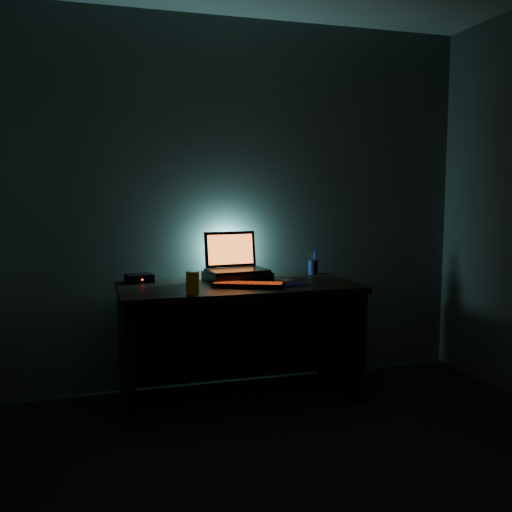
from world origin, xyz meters
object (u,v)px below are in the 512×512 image
at_px(laptop, 234,262).
at_px(router, 139,278).
at_px(mouse, 286,282).
at_px(pen_cup, 313,267).
at_px(keyboard, 248,285).
at_px(juice_glass, 193,283).

distance_m(laptop, router, 0.63).
xyz_separation_m(laptop, mouse, (0.26, -0.29, -0.10)).
height_order(pen_cup, router, pen_cup).
bearing_deg(router, pen_cup, -10.02).
relative_size(laptop, keyboard, 0.89).
distance_m(mouse, router, 0.95).
relative_size(pen_cup, router, 0.53).
bearing_deg(juice_glass, pen_cup, 29.55).
bearing_deg(juice_glass, keyboard, 21.40).
xyz_separation_m(keyboard, mouse, (0.25, 0.01, 0.00)).
xyz_separation_m(mouse, juice_glass, (-0.62, -0.15, 0.05)).
relative_size(keyboard, router, 2.42).
bearing_deg(keyboard, juice_glass, -134.82).
bearing_deg(pen_cup, router, -178.03).
xyz_separation_m(laptop, router, (-0.62, 0.06, -0.09)).
bearing_deg(laptop, pen_cup, 3.20).
relative_size(juice_glass, router, 0.68).
xyz_separation_m(laptop, pen_cup, (0.60, 0.10, -0.07)).
distance_m(keyboard, router, 0.73).
height_order(laptop, mouse, laptop).
xyz_separation_m(mouse, router, (-0.88, 0.35, 0.01)).
bearing_deg(laptop, keyboard, -94.13).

